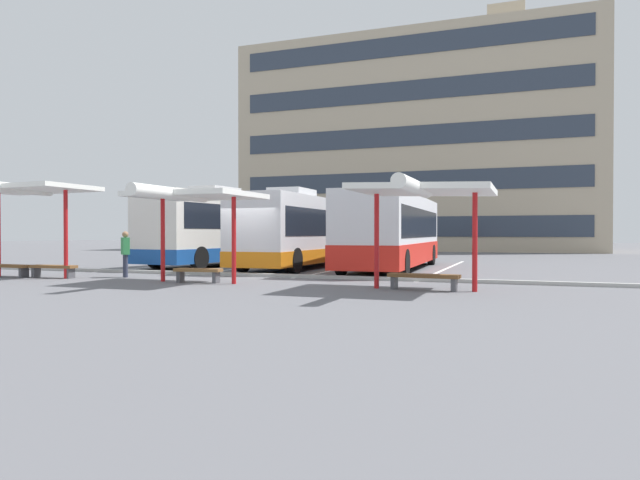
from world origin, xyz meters
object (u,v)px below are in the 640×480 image
at_px(waiting_shelter_1, 192,197).
at_px(bench_0, 9,268).
at_px(waiting_shelter_2, 423,191).
at_px(waiting_passenger_0, 125,251).
at_px(coach_bus_2, 393,233).
at_px(coach_bus_1, 304,232).
at_px(bench_2, 198,272).
at_px(bench_1, 53,268).
at_px(waiting_shelter_0, 25,191).
at_px(bench_3, 424,278).
at_px(coach_bus_0, 233,229).

bearing_deg(waiting_shelter_1, bench_0, -179.27).
bearing_deg(waiting_shelter_2, bench_0, -178.96).
distance_m(waiting_shelter_1, waiting_passenger_0, 4.20).
relative_size(coach_bus_2, waiting_shelter_2, 2.26).
distance_m(coach_bus_1, bench_2, 8.72).
distance_m(bench_1, bench_2, 5.79).
xyz_separation_m(waiting_shelter_0, waiting_passenger_0, (3.09, 1.47, -2.11)).
bearing_deg(bench_1, bench_3, 0.92).
bearing_deg(bench_0, bench_1, 7.89).
distance_m(coach_bus_1, bench_3, 11.14).
bearing_deg(waiting_shelter_0, bench_2, 4.37).
bearing_deg(waiting_shelter_1, bench_1, 178.49).
height_order(waiting_shelter_0, bench_3, waiting_shelter_0).
relative_size(waiting_shelter_1, bench_3, 2.37).
relative_size(waiting_shelter_0, bench_0, 2.57).
xyz_separation_m(waiting_shelter_0, bench_0, (-0.90, 0.10, -2.72)).
bearing_deg(waiting_shelter_2, coach_bus_2, 107.92).
distance_m(waiting_shelter_0, bench_3, 14.11).
xyz_separation_m(bench_0, bench_2, (7.58, 0.41, -0.01)).
bearing_deg(bench_3, waiting_shelter_1, -177.12).
distance_m(coach_bus_2, waiting_shelter_2, 9.19).
relative_size(waiting_shelter_0, waiting_shelter_2, 0.92).
distance_m(bench_3, waiting_passenger_0, 10.81).
xyz_separation_m(waiting_shelter_2, bench_3, (0.00, 0.19, -2.37)).
relative_size(bench_0, bench_3, 0.90).
bearing_deg(bench_1, waiting_shelter_1, -1.51).
height_order(coach_bus_0, bench_0, coach_bus_0).
bearing_deg(waiting_shelter_0, waiting_passenger_0, 25.42).
bearing_deg(bench_2, coach_bus_2, 62.99).
bearing_deg(waiting_passenger_0, bench_0, -161.11).
bearing_deg(bench_0, coach_bus_0, 71.06).
xyz_separation_m(coach_bus_0, waiting_passenger_0, (0.52, -8.74, -0.84)).
relative_size(coach_bus_1, bench_0, 6.08).
distance_m(waiting_shelter_2, bench_3, 2.37).
distance_m(coach_bus_1, bench_0, 11.97).
xyz_separation_m(waiting_shelter_1, bench_2, (0.00, 0.31, -2.37)).
bearing_deg(waiting_passenger_0, coach_bus_2, 43.63).
relative_size(bench_2, bench_3, 0.79).
distance_m(waiting_shelter_1, bench_3, 7.54).
relative_size(bench_1, bench_2, 1.13).
height_order(coach_bus_1, waiting_shelter_0, coach_bus_1).
height_order(bench_0, bench_3, same).
distance_m(coach_bus_0, bench_1, 10.10).
height_order(coach_bus_2, waiting_passenger_0, coach_bus_2).
relative_size(waiting_shelter_0, bench_2, 2.94).
xyz_separation_m(bench_2, waiting_passenger_0, (-3.60, 0.96, 0.61)).
xyz_separation_m(bench_0, waiting_passenger_0, (3.99, 1.36, 0.60)).
height_order(bench_1, bench_2, same).
distance_m(coach_bus_1, waiting_shelter_0, 11.50).
xyz_separation_m(bench_1, waiting_passenger_0, (2.19, 1.11, 0.60)).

